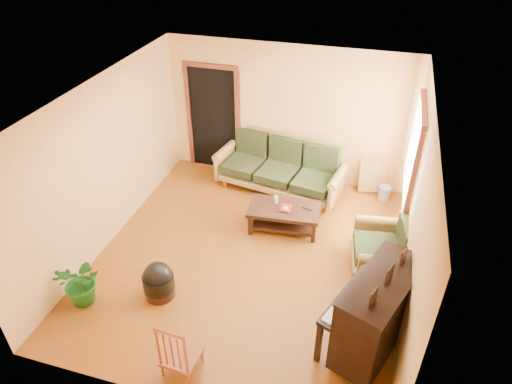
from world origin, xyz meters
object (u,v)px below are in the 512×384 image
(sofa, at_px, (279,166))
(piano, at_px, (376,315))
(footstool, at_px, (159,284))
(coffee_table, at_px, (284,218))
(armchair, at_px, (381,244))
(ceramic_crock, at_px, (384,193))
(potted_plant, at_px, (82,283))
(red_chair, at_px, (180,345))

(sofa, relative_size, piano, 1.77)
(footstool, bearing_deg, coffee_table, 55.86)
(armchair, bearing_deg, piano, -98.00)
(ceramic_crock, height_order, potted_plant, potted_plant)
(coffee_table, bearing_deg, armchair, -19.37)
(coffee_table, distance_m, ceramic_crock, 2.07)
(sofa, relative_size, armchair, 2.48)
(armchair, relative_size, footstool, 2.16)
(footstool, height_order, potted_plant, potted_plant)
(red_chair, relative_size, potted_plant, 1.23)
(sofa, distance_m, potted_plant, 3.94)
(armchair, bearing_deg, potted_plant, -163.71)
(sofa, xyz_separation_m, potted_plant, (-1.88, -3.46, -0.15))
(armchair, height_order, red_chair, armchair)
(red_chair, bearing_deg, piano, 27.58)
(armchair, distance_m, piano, 1.47)
(armchair, relative_size, red_chair, 1.10)
(armchair, distance_m, potted_plant, 4.21)
(potted_plant, bearing_deg, ceramic_crock, 44.01)
(footstool, relative_size, red_chair, 0.51)
(potted_plant, bearing_deg, piano, 4.81)
(ceramic_crock, bearing_deg, potted_plant, -135.99)
(piano, relative_size, potted_plant, 1.90)
(footstool, xyz_separation_m, potted_plant, (-0.93, -0.39, 0.14))
(armchair, bearing_deg, ceramic_crock, 81.33)
(red_chair, distance_m, ceramic_crock, 4.78)
(footstool, bearing_deg, piano, -1.34)
(sofa, distance_m, red_chair, 4.07)
(coffee_table, xyz_separation_m, ceramic_crock, (1.56, 1.35, -0.08))
(piano, distance_m, red_chair, 2.32)
(coffee_table, distance_m, footstool, 2.35)
(footstool, bearing_deg, armchair, 25.78)
(piano, relative_size, red_chair, 1.54)
(piano, height_order, ceramic_crock, piano)
(piano, relative_size, ceramic_crock, 4.91)
(coffee_table, bearing_deg, footstool, -124.14)
(sofa, relative_size, red_chair, 2.72)
(sofa, distance_m, piano, 3.70)
(sofa, relative_size, ceramic_crock, 8.72)
(coffee_table, height_order, footstool, coffee_table)
(coffee_table, height_order, red_chair, red_chair)
(coffee_table, relative_size, ceramic_crock, 4.35)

